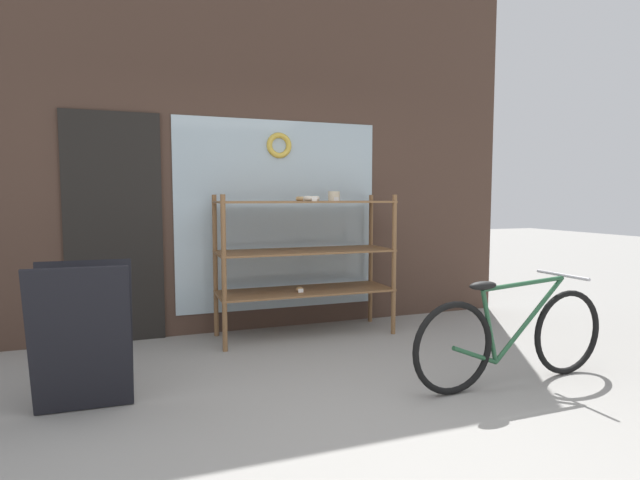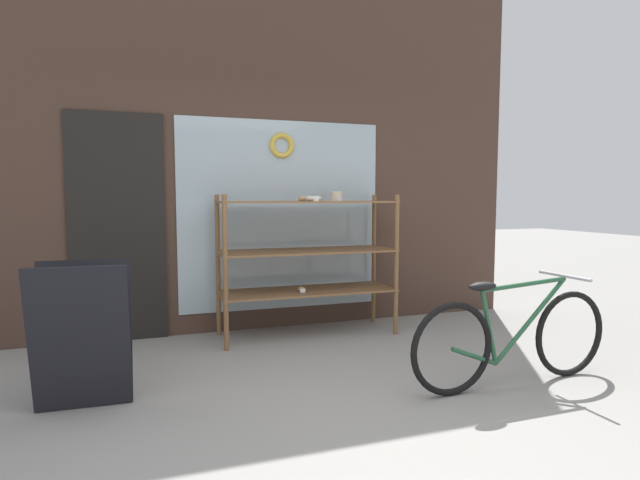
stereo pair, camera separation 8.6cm
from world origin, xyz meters
TOP-DOWN VIEW (x-y plane):
  - ground_plane at (0.00, 0.00)m, footprint 30.00×30.00m
  - storefront_facade at (-0.03, 2.52)m, footprint 5.62×0.13m
  - display_case at (0.36, 2.11)m, footprint 1.68×0.56m
  - bicycle at (1.35, 0.39)m, footprint 1.68×0.46m
  - sandwich_board at (-1.48, 0.94)m, footprint 0.58×0.40m

SIDE VIEW (x-z plane):
  - ground_plane at x=0.00m, z-range 0.00..0.00m
  - bicycle at x=1.35m, z-range -0.04..0.73m
  - sandwich_board at x=-1.48m, z-range 0.01..0.93m
  - display_case at x=0.36m, z-range 0.15..1.54m
  - storefront_facade at x=-0.03m, z-range -0.05..3.83m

